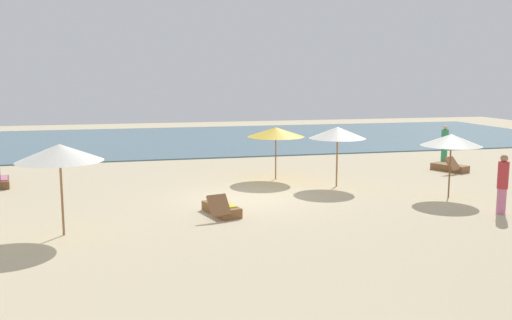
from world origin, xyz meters
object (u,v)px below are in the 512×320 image
Objects in this scene: umbrella_5 at (60,153)px; umbrella_4 at (276,132)px; lounger_1 at (221,209)px; person_0 at (445,143)px; umbrella_1 at (451,140)px; person_1 at (503,184)px; umbrella_3 at (338,133)px; lounger_0 at (450,167)px.

umbrella_4 is at bearing 40.16° from umbrella_5.
lounger_1 is 1.05× the size of person_0.
umbrella_1 reaches higher than umbrella_4.
umbrella_4 is 1.26× the size of person_1.
person_1 is (3.14, -4.92, -1.07)m from umbrella_3.
umbrella_1 is at bearing -120.93° from person_0.
person_0 is 0.97× the size of person_1.
person_1 is at bearing -54.11° from umbrella_4.
umbrella_3 reaches higher than umbrella_4.
umbrella_3 is 1.22× the size of lounger_1.
umbrella_5 reaches higher than umbrella_1.
person_0 is (16.09, 8.60, -1.25)m from umbrella_5.
person_1 reaches higher than lounger_0.
umbrella_1 is at bearing 7.89° from umbrella_5.
umbrella_5 is at bearing -154.80° from umbrella_3.
umbrella_3 is 5.98m from lounger_1.
lounger_1 is (-10.62, -5.01, 0.01)m from lounger_0.
person_0 is at bearing 31.62° from umbrella_3.
umbrella_3 is 6.39m from lounger_0.
lounger_0 is (14.84, 6.14, -1.93)m from umbrella_5.
umbrella_3 is 9.96m from umbrella_5.
person_1 is at bearing -3.21° from umbrella_5.
lounger_0 is at bearing 22.46° from umbrella_5.
umbrella_3 is 8.39m from person_0.
person_0 is at bearing 32.20° from lounger_1.
umbrella_4 is 1.31× the size of person_0.
lounger_0 is (5.83, 1.90, -1.79)m from umbrella_3.
umbrella_5 reaches higher than person_0.
person_0 is at bearing 15.72° from umbrella_4.
umbrella_1 is 1.19× the size of lounger_1.
umbrella_1 is 0.97× the size of umbrella_3.
umbrella_1 is 1.18× the size of lounger_0.
umbrella_3 is at bearing 122.54° from person_1.
umbrella_4 is 8.44m from person_1.
umbrella_3 is 0.93× the size of umbrella_5.
lounger_0 is at bearing -116.86° from person_0.
umbrella_3 is 1.28× the size of person_0.
umbrella_3 reaches higher than lounger_0.
lounger_0 is 1.00× the size of lounger_1.
umbrella_1 is 12.04m from umbrella_5.
umbrella_5 is 1.30× the size of lounger_0.
person_1 is at bearing -111.53° from lounger_0.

